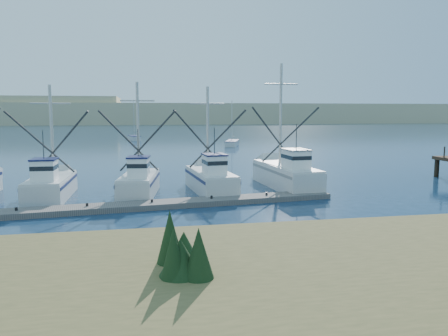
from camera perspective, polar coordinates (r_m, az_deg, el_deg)
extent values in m
plane|color=#0D263C|center=(24.27, 11.37, -7.50)|extent=(500.00, 500.00, 0.00)
cube|color=#4C422D|center=(12.93, -5.94, -17.26)|extent=(40.00, 10.00, 1.60)
cube|color=slate|center=(28.53, -11.38, -4.88)|extent=(27.11, 4.97, 0.36)
cube|color=tan|center=(231.89, -8.47, 7.05)|extent=(360.00, 60.00, 10.00)
cube|color=silver|center=(33.72, -21.64, -2.44)|extent=(2.60, 7.10, 1.44)
cube|color=white|center=(31.75, -22.38, -0.38)|extent=(1.49, 1.74, 1.50)
cylinder|color=#B7B2A8|center=(34.49, -21.58, 4.54)|extent=(0.22, 0.22, 6.66)
cube|color=silver|center=(32.91, -11.00, -2.25)|extent=(3.22, 6.97, 1.47)
cube|color=white|center=(30.99, -11.08, -0.07)|extent=(1.56, 1.81, 1.50)
cylinder|color=#B7B2A8|center=(33.62, -11.17, 5.11)|extent=(0.22, 0.22, 6.89)
cube|color=silver|center=(33.73, -1.79, -1.84)|extent=(3.15, 7.82, 1.53)
cube|color=white|center=(31.61, -1.26, 0.31)|extent=(1.60, 1.98, 1.50)
cylinder|color=#B7B2A8|center=(34.61, -2.15, 5.14)|extent=(0.22, 0.22, 6.57)
cube|color=silver|center=(35.98, 8.04, -1.15)|extent=(3.16, 9.37, 1.75)
cube|color=white|center=(33.56, 9.37, 1.01)|extent=(1.64, 2.34, 1.50)
cylinder|color=#B7B2A8|center=(37.08, 7.40, 6.95)|extent=(0.22, 0.22, 8.36)
cube|color=silver|center=(78.62, 1.07, 3.23)|extent=(3.86, 6.94, 0.90)
cylinder|color=#B7B2A8|center=(78.72, 1.04, 6.19)|extent=(0.12, 0.12, 7.20)
cube|color=silver|center=(95.84, -11.63, 3.84)|extent=(2.83, 5.79, 0.90)
cylinder|color=#B7B2A8|center=(95.99, -11.69, 6.26)|extent=(0.12, 0.12, 7.20)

